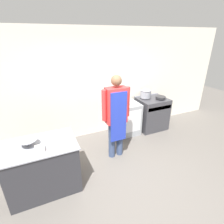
{
  "coord_description": "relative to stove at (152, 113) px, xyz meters",
  "views": [
    {
      "loc": [
        -1.3,
        -1.92,
        2.5
      ],
      "look_at": [
        0.09,
        1.18,
        1.0
      ],
      "focal_mm": 28.0,
      "sensor_mm": 36.0,
      "label": 1
    }
  ],
  "objects": [
    {
      "name": "stove",
      "position": [
        0.0,
        0.0,
        0.0
      ],
      "size": [
        0.79,
        0.66,
        0.92
      ],
      "color": "#38383D",
      "rests_on": "ground_plane"
    },
    {
      "name": "saute_pan",
      "position": [
        0.16,
        -0.12,
        0.5
      ],
      "size": [
        0.26,
        0.26,
        0.06
      ],
      "color": "#262628",
      "rests_on": "stove"
    },
    {
      "name": "fridge_unit",
      "position": [
        -0.84,
        0.05,
        -0.01
      ],
      "size": [
        0.71,
        0.62,
        0.87
      ],
      "color": "#93999E",
      "rests_on": "ground_plane"
    },
    {
      "name": "person_cook",
      "position": [
        -1.48,
        -0.75,
        0.58
      ],
      "size": [
        0.61,
        0.24,
        1.82
      ],
      "color": "#38476B",
      "rests_on": "ground_plane"
    },
    {
      "name": "wall_back",
      "position": [
        -1.59,
        0.41,
        0.9
      ],
      "size": [
        8.0,
        0.05,
        2.7
      ],
      "color": "silver",
      "rests_on": "ground_plane"
    },
    {
      "name": "prep_counter",
      "position": [
        -2.99,
        -1.06,
        -0.0
      ],
      "size": [
        1.16,
        0.76,
        0.89
      ],
      "color": "#2D2D33",
      "rests_on": "ground_plane"
    },
    {
      "name": "small_bowl",
      "position": [
        -3.16,
        -0.91,
        0.48
      ],
      "size": [
        0.19,
        0.19,
        0.08
      ],
      "color": "gray",
      "rests_on": "prep_counter"
    },
    {
      "name": "mixing_bowl",
      "position": [
        -3.14,
        -1.03,
        0.5
      ],
      "size": [
        0.29,
        0.29,
        0.11
      ],
      "color": "gray",
      "rests_on": "prep_counter"
    },
    {
      "name": "stock_pot",
      "position": [
        -0.18,
        0.12,
        0.58
      ],
      "size": [
        0.29,
        0.29,
        0.23
      ],
      "color": "gray",
      "rests_on": "stove"
    },
    {
      "name": "ground_plane",
      "position": [
        -1.59,
        -1.75,
        -0.45
      ],
      "size": [
        14.0,
        14.0,
        0.0
      ],
      "primitive_type": "plane",
      "color": "#5B5651"
    },
    {
      "name": "plastic_tub",
      "position": [
        -2.99,
        -1.23,
        0.48
      ],
      "size": [
        0.14,
        0.14,
        0.07
      ],
      "color": "silver",
      "rests_on": "prep_counter"
    }
  ]
}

